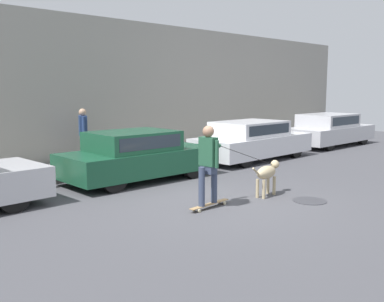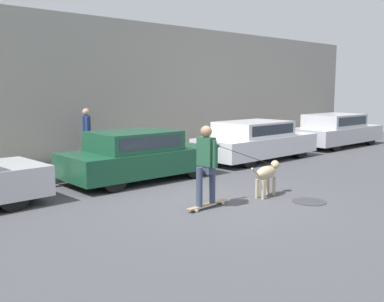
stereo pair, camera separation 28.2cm
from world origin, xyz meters
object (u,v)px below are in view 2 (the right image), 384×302
object	(u,v)px
parked_car_1	(138,156)
pedestrian_with_bag	(87,133)
skateboarder	(207,161)
fire_hydrant	(43,175)
dog	(267,173)
parked_car_2	(256,141)
parked_car_3	(336,131)

from	to	relation	value
parked_car_1	pedestrian_with_bag	world-z (taller)	pedestrian_with_bag
skateboarder	fire_hydrant	xyz separation A→B (m)	(-1.62, 3.99, -0.64)
parked_car_1	dog	distance (m)	3.57
parked_car_2	parked_car_3	bearing A→B (deg)	-0.10
parked_car_1	fire_hydrant	distance (m)	2.42
dog	fire_hydrant	distance (m)	5.34
skateboarder	pedestrian_with_bag	xyz separation A→B (m)	(0.63, 5.76, 0.09)
fire_hydrant	parked_car_2	bearing A→B (deg)	-6.21
fire_hydrant	parked_car_1	bearing A→B (deg)	-18.82
parked_car_3	fire_hydrant	xyz separation A→B (m)	(-12.34, 0.78, -0.32)
dog	pedestrian_with_bag	size ratio (longest dim) A/B	0.68
parked_car_2	dog	xyz separation A→B (m)	(-3.82, -3.41, -0.12)
parked_car_2	skateboarder	xyz separation A→B (m)	(-5.52, -3.21, 0.33)
parked_car_1	skateboarder	world-z (taller)	skateboarder
pedestrian_with_bag	dog	bearing A→B (deg)	126.64
parked_car_1	parked_car_3	world-z (taller)	parked_car_3
parked_car_3	parked_car_2	bearing A→B (deg)	-178.74
skateboarder	pedestrian_with_bag	world-z (taller)	pedestrian_with_bag
parked_car_3	dog	size ratio (longest dim) A/B	3.99
pedestrian_with_bag	parked_car_3	bearing A→B (deg)	-167.77
parked_car_2	fire_hydrant	bearing A→B (deg)	173.68
parked_car_2	dog	bearing A→B (deg)	-138.39
skateboarder	parked_car_2	bearing A→B (deg)	26.52
parked_car_3	dog	xyz separation A→B (m)	(-9.02, -3.41, -0.13)
dog	pedestrian_with_bag	bearing A→B (deg)	93.05
parked_car_3	dog	distance (m)	9.64
parked_car_2	dog	distance (m)	5.12
dog	parked_car_2	bearing A→B (deg)	34.54
parked_car_1	dog	size ratio (longest dim) A/B	3.61
skateboarder	dog	bearing A→B (deg)	-10.28
parked_car_2	pedestrian_with_bag	bearing A→B (deg)	152.38
skateboarder	fire_hydrant	world-z (taller)	skateboarder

